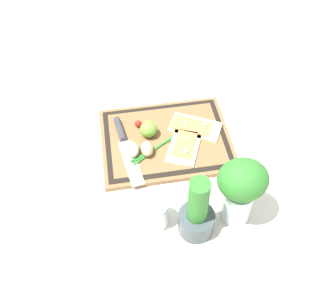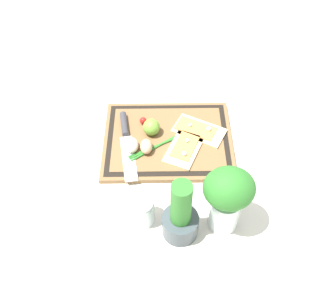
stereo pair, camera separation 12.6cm
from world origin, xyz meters
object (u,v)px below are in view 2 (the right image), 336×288
(pizza_slice_near, at_px, (198,130))
(knife, at_px, (126,134))
(herb_pot, at_px, (181,217))
(sauce_jar, at_px, (142,212))
(lime, at_px, (151,127))
(egg_brown, at_px, (146,146))
(egg_pink, at_px, (132,145))
(pizza_slice_far, at_px, (184,148))
(cherry_tomato_red, at_px, (143,121))
(cherry_tomato_yellow, at_px, (150,122))
(herb_glass, at_px, (227,196))

(pizza_slice_near, distance_m, knife, 0.24)
(herb_pot, xyz_separation_m, sauce_jar, (0.11, -0.04, -0.04))
(pizza_slice_near, distance_m, lime, 0.16)
(egg_brown, relative_size, egg_pink, 1.00)
(pizza_slice_near, height_order, sauce_jar, sauce_jar)
(sauce_jar, bearing_deg, pizza_slice_near, -119.26)
(pizza_slice_far, relative_size, cherry_tomato_red, 7.30)
(egg_pink, bearing_deg, knife, -66.79)
(cherry_tomato_red, distance_m, cherry_tomato_yellow, 0.03)
(knife, bearing_deg, cherry_tomato_red, -134.55)
(sauce_jar, height_order, herb_glass, herb_glass)
(knife, height_order, herb_glass, herb_glass)
(pizza_slice_far, distance_m, herb_pot, 0.29)
(lime, xyz_separation_m, cherry_tomato_red, (0.03, -0.05, -0.02))
(egg_brown, xyz_separation_m, herb_pot, (-0.10, 0.28, 0.04))
(egg_brown, bearing_deg, cherry_tomato_red, -83.62)
(pizza_slice_near, relative_size, egg_brown, 3.44)
(egg_pink, relative_size, herb_pot, 0.26)
(pizza_slice_far, bearing_deg, pizza_slice_near, -122.65)
(egg_pink, bearing_deg, egg_brown, 173.66)
(cherry_tomato_red, xyz_separation_m, herb_glass, (-0.23, 0.38, 0.10))
(cherry_tomato_red, xyz_separation_m, herb_pot, (-0.11, 0.40, 0.04))
(herb_glass, bearing_deg, cherry_tomato_red, -58.01)
(cherry_tomato_red, relative_size, herb_pot, 0.11)
(cherry_tomato_red, distance_m, herb_glass, 0.45)
(knife, xyz_separation_m, cherry_tomato_red, (-0.06, -0.06, 0.00))
(herb_glass, bearing_deg, lime, -58.07)
(lime, height_order, cherry_tomato_red, lime)
(pizza_slice_far, relative_size, egg_brown, 3.09)
(knife, xyz_separation_m, cherry_tomato_yellow, (-0.08, -0.05, 0.00))
(egg_pink, height_order, herb_glass, herb_glass)
(herb_glass, bearing_deg, pizza_slice_near, -81.91)
(sauce_jar, bearing_deg, lime, -94.02)
(egg_brown, relative_size, sauce_jar, 0.61)
(cherry_tomato_yellow, relative_size, herb_glass, 0.09)
(knife, distance_m, sauce_jar, 0.31)
(pizza_slice_far, relative_size, knife, 0.61)
(lime, bearing_deg, knife, 7.90)
(lime, bearing_deg, pizza_slice_far, 145.11)
(cherry_tomato_yellow, bearing_deg, cherry_tomato_red, -12.95)
(lime, xyz_separation_m, herb_glass, (-0.21, 0.33, 0.09))
(egg_pink, relative_size, sauce_jar, 0.61)
(egg_brown, xyz_separation_m, cherry_tomato_yellow, (-0.01, -0.12, -0.01))
(herb_pot, bearing_deg, sauce_jar, -20.73)
(lime, distance_m, sauce_jar, 0.32)
(lime, bearing_deg, egg_brown, 78.45)
(pizza_slice_near, relative_size, lime, 3.41)
(herb_glass, bearing_deg, pizza_slice_far, -68.81)
(knife, relative_size, lime, 5.05)
(egg_brown, height_order, cherry_tomato_yellow, egg_brown)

